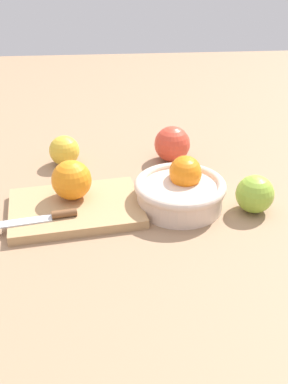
{
  "coord_description": "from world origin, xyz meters",
  "views": [
    {
      "loc": [
        0.02,
        0.82,
        0.47
      ],
      "look_at": [
        -0.04,
        0.07,
        0.04
      ],
      "focal_mm": 43.09,
      "sensor_mm": 36.0,
      "label": 1
    }
  ],
  "objects": [
    {
      "name": "orange_on_board",
      "position": [
        0.09,
        0.04,
        0.06
      ],
      "size": [
        0.08,
        0.08,
        0.08
      ],
      "primitive_type": "sphere",
      "color": "orange",
      "rests_on": "cutting_board"
    },
    {
      "name": "ground_plane",
      "position": [
        0.0,
        0.0,
        0.0
      ],
      "size": [
        2.4,
        2.4,
        0.0
      ],
      "primitive_type": "plane",
      "color": "#997556"
    },
    {
      "name": "bowl",
      "position": [
        -0.11,
        0.06,
        0.04
      ],
      "size": [
        0.18,
        0.18,
        0.09
      ],
      "color": "beige",
      "rests_on": "ground_plane"
    },
    {
      "name": "apple_back_left",
      "position": [
        -0.25,
        0.09,
        0.04
      ],
      "size": [
        0.07,
        0.07,
        0.07
      ],
      "primitive_type": "sphere",
      "color": "#8EB738",
      "rests_on": "ground_plane"
    },
    {
      "name": "apple_front_right",
      "position": [
        0.12,
        -0.14,
        0.03
      ],
      "size": [
        0.07,
        0.07,
        0.07
      ],
      "primitive_type": "sphere",
      "color": "gold",
      "rests_on": "ground_plane"
    },
    {
      "name": "cutting_board",
      "position": [
        0.09,
        0.07,
        0.01
      ],
      "size": [
        0.27,
        0.2,
        0.02
      ],
      "primitive_type": "cube",
      "rotation": [
        0.0,
        0.0,
        0.13
      ],
      "color": "tan",
      "rests_on": "ground_plane"
    },
    {
      "name": "apple_front_left",
      "position": [
        -0.12,
        -0.14,
        0.04
      ],
      "size": [
        0.08,
        0.08,
        0.08
      ],
      "primitive_type": "sphere",
      "color": "#D6422D",
      "rests_on": "ground_plane"
    },
    {
      "name": "knife",
      "position": [
        0.14,
        0.12,
        0.02
      ],
      "size": [
        0.16,
        0.04,
        0.01
      ],
      "color": "silver",
      "rests_on": "cutting_board"
    }
  ]
}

